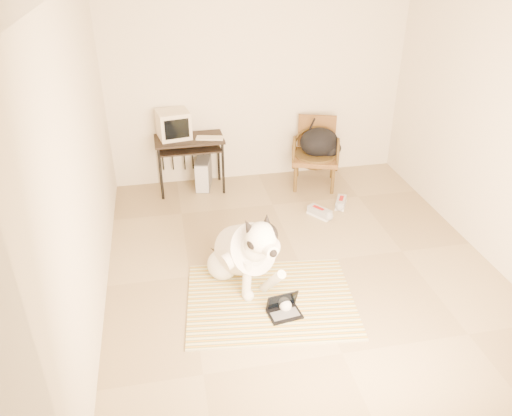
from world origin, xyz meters
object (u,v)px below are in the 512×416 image
object	(u,v)px
dog	(245,252)
laptop	(284,308)
computer_desk	(190,146)
pc_tower	(204,173)
rattan_chair	(316,152)
backpack	(321,143)
crt_monitor	(173,124)

from	to	relation	value
dog	laptop	size ratio (longest dim) A/B	3.60
dog	computer_desk	bearing A→B (deg)	99.11
computer_desk	pc_tower	world-z (taller)	computer_desk
laptop	computer_desk	world-z (taller)	computer_desk
laptop	rattan_chair	distance (m)	2.83
pc_tower	laptop	bearing A→B (deg)	-80.88
dog	pc_tower	xyz separation A→B (m)	(-0.18, 2.23, -0.16)
dog	backpack	distance (m)	2.47
dog	backpack	xyz separation A→B (m)	(1.40, 2.02, 0.23)
dog	backpack	bearing A→B (deg)	55.27
laptop	crt_monitor	bearing A→B (deg)	105.86
crt_monitor	rattan_chair	world-z (taller)	crt_monitor
pc_tower	backpack	bearing A→B (deg)	-7.42
backpack	computer_desk	bearing A→B (deg)	175.10
crt_monitor	rattan_chair	xyz separation A→B (m)	(1.87, -0.20, -0.46)
dog	rattan_chair	size ratio (longest dim) A/B	1.29
dog	laptop	xyz separation A→B (m)	(0.26, -0.54, -0.30)
dog	rattan_chair	bearing A→B (deg)	56.73
crt_monitor	pc_tower	distance (m)	0.79
crt_monitor	backpack	xyz separation A→B (m)	(1.93, -0.23, -0.32)
crt_monitor	rattan_chair	distance (m)	1.94
laptop	pc_tower	xyz separation A→B (m)	(-0.44, 2.76, 0.13)
laptop	dog	bearing A→B (deg)	116.00
dog	rattan_chair	distance (m)	2.45
computer_desk	pc_tower	bearing A→B (deg)	18.65
dog	computer_desk	world-z (taller)	dog
laptop	rattan_chair	xyz separation A→B (m)	(1.08, 2.58, 0.39)
crt_monitor	pc_tower	size ratio (longest dim) A/B	0.98
crt_monitor	backpack	bearing A→B (deg)	-6.78
pc_tower	rattan_chair	world-z (taller)	rattan_chair
pc_tower	rattan_chair	xyz separation A→B (m)	(1.52, -0.18, 0.25)
laptop	crt_monitor	distance (m)	3.02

